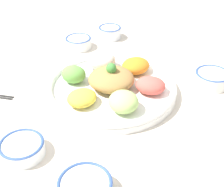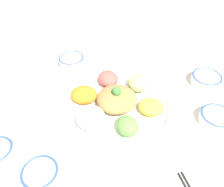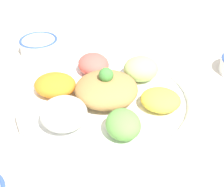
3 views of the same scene
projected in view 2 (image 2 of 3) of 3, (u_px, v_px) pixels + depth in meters
name	position (u px, v px, depth m)	size (l,w,h in m)	color
ground_plane	(114.00, 105.00, 0.77)	(2.40, 2.40, 0.00)	silver
salad_platter	(116.00, 103.00, 0.74)	(0.38, 0.38, 0.10)	white
sauce_bowl_red	(41.00, 175.00, 0.56)	(0.10, 0.10, 0.04)	white
rice_bowl_blue	(206.00, 79.00, 0.84)	(0.11, 0.11, 0.04)	white
rice_bowl_plain	(216.00, 117.00, 0.70)	(0.10, 0.10, 0.04)	white
sauce_bowl_far	(72.00, 61.00, 0.92)	(0.11, 0.11, 0.04)	white
serving_spoon_main	(83.00, 45.00, 1.05)	(0.10, 0.13, 0.01)	silver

